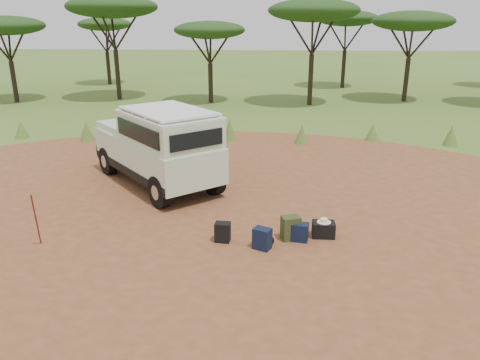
# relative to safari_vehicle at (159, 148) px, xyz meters

# --- Properties ---
(ground) EXTENTS (140.00, 140.00, 0.00)m
(ground) POSITION_rel_safari_vehicle_xyz_m (1.63, -3.04, -1.18)
(ground) COLOR #4C6724
(ground) RESTS_ON ground
(dirt_clearing) EXTENTS (23.00, 23.00, 0.01)m
(dirt_clearing) POSITION_rel_safari_vehicle_xyz_m (1.63, -3.04, -1.18)
(dirt_clearing) COLOR brown
(dirt_clearing) RESTS_ON ground
(grass_fringe) EXTENTS (36.60, 1.60, 0.90)m
(grass_fringe) POSITION_rel_safari_vehicle_xyz_m (1.75, 5.63, -0.78)
(grass_fringe) COLOR #4C6724
(grass_fringe) RESTS_ON ground
(acacia_treeline) EXTENTS (46.70, 13.20, 6.26)m
(acacia_treeline) POSITION_rel_safari_vehicle_xyz_m (2.39, 16.77, 3.69)
(acacia_treeline) COLOR black
(acacia_treeline) RESTS_ON ground
(safari_vehicle) EXTENTS (4.73, 5.06, 2.45)m
(safari_vehicle) POSITION_rel_safari_vehicle_xyz_m (0.00, 0.00, 0.00)
(safari_vehicle) COLOR silver
(safari_vehicle) RESTS_ON ground
(walking_staff) EXTENTS (0.21, 0.45, 1.36)m
(walking_staff) POSITION_rel_safari_vehicle_xyz_m (-1.74, -4.36, -0.50)
(walking_staff) COLOR maroon
(walking_staff) RESTS_ON ground
(backpack_black) EXTENTS (0.36, 0.28, 0.47)m
(backpack_black) POSITION_rel_safari_vehicle_xyz_m (2.32, -3.78, -0.95)
(backpack_black) COLOR black
(backpack_black) RESTS_ON ground
(backpack_navy) EXTENTS (0.46, 0.41, 0.50)m
(backpack_navy) POSITION_rel_safari_vehicle_xyz_m (3.23, -4.08, -0.93)
(backpack_navy) COLOR #111B37
(backpack_navy) RESTS_ON ground
(backpack_olive) EXTENTS (0.49, 0.41, 0.57)m
(backpack_olive) POSITION_rel_safari_vehicle_xyz_m (3.88, -3.56, -0.89)
(backpack_olive) COLOR #39421E
(backpack_olive) RESTS_ON ground
(duffel_navy) EXTENTS (0.43, 0.35, 0.43)m
(duffel_navy) POSITION_rel_safari_vehicle_xyz_m (4.09, -3.61, -0.97)
(duffel_navy) COLOR #111B37
(duffel_navy) RESTS_ON ground
(hard_case) EXTENTS (0.52, 0.37, 0.37)m
(hard_case) POSITION_rel_safari_vehicle_xyz_m (4.66, -3.36, -1.00)
(hard_case) COLOR black
(hard_case) RESTS_ON ground
(stuff_sack) EXTENTS (0.37, 0.37, 0.31)m
(stuff_sack) POSITION_rel_safari_vehicle_xyz_m (3.31, -3.86, -1.03)
(stuff_sack) COLOR black
(stuff_sack) RESTS_ON ground
(safari_hat) EXTENTS (0.33, 0.33, 0.10)m
(safari_hat) POSITION_rel_safari_vehicle_xyz_m (4.66, -3.36, -0.78)
(safari_hat) COLOR beige
(safari_hat) RESTS_ON hard_case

